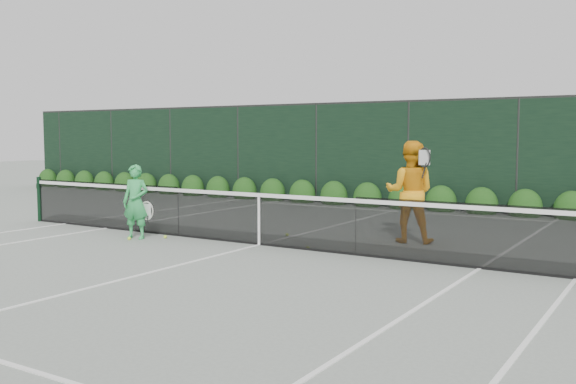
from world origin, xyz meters
The scene contains 8 objects.
ground centered at (0.00, 0.00, 0.00)m, with size 80.00×80.00×0.00m, color gray.
tennis_net centered at (-0.02, 0.00, 0.53)m, with size 12.90×0.10×1.07m.
player_woman centered at (-2.51, -0.67, 0.74)m, with size 0.66×0.49×1.48m.
player_man centered at (2.27, 1.80, 0.98)m, with size 1.10×0.95×1.95m.
court_lines centered at (0.00, 0.00, 0.01)m, with size 11.03×23.83×0.01m.
windscreen_fence centered at (0.00, -2.71, 1.51)m, with size 32.00×21.07×3.06m.
hedge_row centered at (0.00, 7.15, 0.23)m, with size 31.66×0.65×0.94m.
tennis_balls centered at (-0.91, -0.01, 0.03)m, with size 3.59×2.11×0.07m.
Camera 1 is at (6.76, -9.81, 2.04)m, focal length 40.00 mm.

